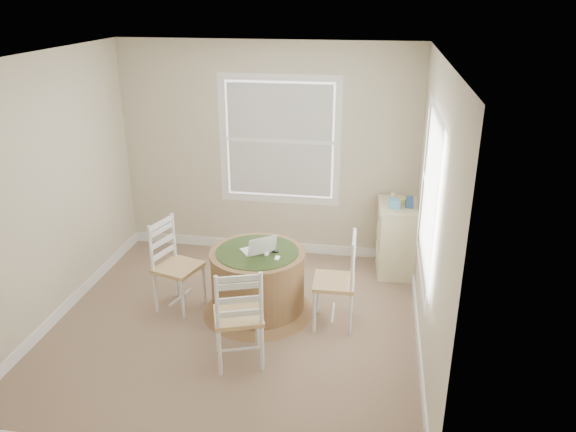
# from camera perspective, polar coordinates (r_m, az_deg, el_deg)

# --- Properties ---
(room) EXTENTS (3.64, 3.64, 2.64)m
(room) POSITION_cam_1_polar(r_m,az_deg,el_deg) (5.24, -3.78, 1.69)
(room) COLOR #8E735A
(room) RESTS_ON ground
(round_table) EXTENTS (1.14, 1.14, 0.69)m
(round_table) POSITION_cam_1_polar(r_m,az_deg,el_deg) (5.76, -3.09, -6.41)
(round_table) COLOR brown
(round_table) RESTS_ON ground
(chair_left) EXTENTS (0.50, 0.52, 0.95)m
(chair_left) POSITION_cam_1_polar(r_m,az_deg,el_deg) (5.88, -11.10, -5.11)
(chair_left) COLOR white
(chair_left) RESTS_ON ground
(chair_near) EXTENTS (0.53, 0.52, 0.95)m
(chair_near) POSITION_cam_1_polar(r_m,az_deg,el_deg) (4.99, -5.07, -10.02)
(chair_near) COLOR white
(chair_near) RESTS_ON ground
(chair_right) EXTENTS (0.41, 0.43, 0.95)m
(chair_right) POSITION_cam_1_polar(r_m,az_deg,el_deg) (5.52, 4.71, -6.65)
(chair_right) COLOR white
(chair_right) RESTS_ON ground
(laptop) EXTENTS (0.40, 0.39, 0.21)m
(laptop) POSITION_cam_1_polar(r_m,az_deg,el_deg) (5.60, -3.00, -3.38)
(laptop) COLOR white
(laptop) RESTS_ON round_table
(mouse) EXTENTS (0.06, 0.09, 0.03)m
(mouse) POSITION_cam_1_polar(r_m,az_deg,el_deg) (5.55, -2.19, -3.88)
(mouse) COLOR white
(mouse) RESTS_ON round_table
(phone) EXTENTS (0.05, 0.09, 0.02)m
(phone) POSITION_cam_1_polar(r_m,az_deg,el_deg) (5.47, -1.12, -4.34)
(phone) COLOR #B7BABF
(phone) RESTS_ON round_table
(keys) EXTENTS (0.06, 0.05, 0.02)m
(keys) POSITION_cam_1_polar(r_m,az_deg,el_deg) (5.60, -1.30, -3.65)
(keys) COLOR black
(keys) RESTS_ON round_table
(corner_chest) EXTENTS (0.52, 0.66, 0.85)m
(corner_chest) POSITION_cam_1_polar(r_m,az_deg,el_deg) (6.66, 11.02, -2.22)
(corner_chest) COLOR beige
(corner_chest) RESTS_ON ground
(tissue_box) EXTENTS (0.13, 0.13, 0.10)m
(tissue_box) POSITION_cam_1_polar(r_m,az_deg,el_deg) (6.37, 10.70, 1.26)
(tissue_box) COLOR #5EAED8
(tissue_box) RESTS_ON corner_chest
(box_yellow) EXTENTS (0.16, 0.11, 0.06)m
(box_yellow) POSITION_cam_1_polar(r_m,az_deg,el_deg) (6.53, 11.50, 1.53)
(box_yellow) COLOR #E7D251
(box_yellow) RESTS_ON corner_chest
(box_blue) EXTENTS (0.08, 0.08, 0.12)m
(box_blue) POSITION_cam_1_polar(r_m,az_deg,el_deg) (6.40, 12.31, 1.33)
(box_blue) COLOR #2F508E
(box_blue) RESTS_ON corner_chest
(cup_cream) EXTENTS (0.07, 0.07, 0.09)m
(cup_cream) POSITION_cam_1_polar(r_m,az_deg,el_deg) (6.62, 10.60, 2.03)
(cup_cream) COLOR beige
(cup_cream) RESTS_ON corner_chest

